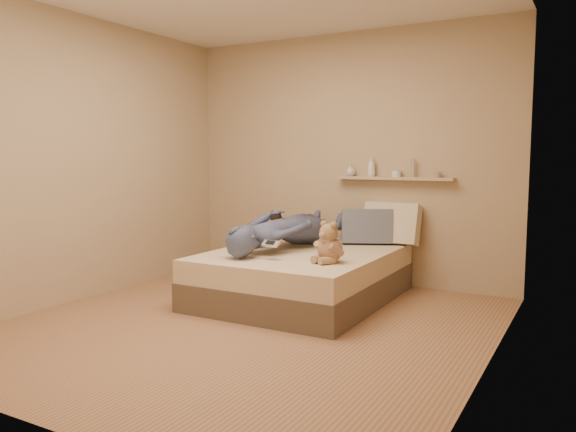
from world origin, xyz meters
The scene contains 10 objects.
room centered at (0.00, 0.00, 1.30)m, with size 3.80×3.80×3.80m.
bed centered at (0.00, 0.93, 0.22)m, with size 1.50×1.90×0.45m.
game_console centered at (-0.03, 0.41, 0.59)m, with size 0.16×0.08×0.05m.
teddy_bear centered at (0.45, 0.53, 0.59)m, with size 0.27×0.28×0.35m.
dark_plush centered at (-0.63, 1.53, 0.58)m, with size 0.19×0.19×0.30m.
pillow_cream centered at (0.56, 1.76, 0.65)m, with size 0.55×0.16×0.40m, color beige.
pillow_grey centered at (0.36, 1.62, 0.62)m, with size 0.50×0.14×0.34m, color slate.
person centered at (-0.22, 0.98, 0.64)m, with size 0.57×1.57×0.38m, color #454C6D.
wall_shelf centered at (0.55, 1.84, 1.10)m, with size 1.20×0.12×0.03m, color tan.
shelf_bottles centered at (0.34, 1.84, 1.19)m, with size 1.00×0.14×0.20m.
Camera 1 is at (2.37, -3.59, 1.31)m, focal length 35.00 mm.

